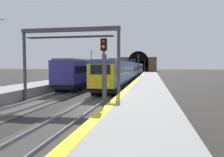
{
  "coord_description": "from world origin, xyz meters",
  "views": [
    {
      "loc": [
        -15.5,
        -4.74,
        3.16
      ],
      "look_at": [
        11.98,
        0.28,
        1.47
      ],
      "focal_mm": 35.06,
      "sensor_mm": 36.0,
      "label": 1
    }
  ],
  "objects": [
    {
      "name": "catenary_mast_near",
      "position": [
        41.25,
        11.23,
        3.63
      ],
      "size": [
        0.22,
        1.74,
        7.08
      ],
      "color": "#595B60",
      "rests_on": "ground_plane"
    },
    {
      "name": "train_main_approaching",
      "position": [
        36.02,
        0.0,
        2.15
      ],
      "size": [
        63.29,
        2.84,
        4.65
      ],
      "rotation": [
        0.0,
        0.0,
        3.14
      ],
      "color": "#264C99",
      "rests_on": "ground_plane"
    },
    {
      "name": "railway_signal_far",
      "position": [
        73.84,
        -1.82,
        2.96
      ],
      "size": [
        0.39,
        0.38,
        4.86
      ],
      "rotation": [
        0.0,
        0.0,
        3.14
      ],
      "color": "#38383D",
      "rests_on": "ground_plane"
    },
    {
      "name": "platform_right",
      "position": [
        0.0,
        -4.21,
        0.47
      ],
      "size": [
        112.0,
        4.02,
        0.94
      ],
      "primitive_type": "cube",
      "color": "gray",
      "rests_on": "ground_plane"
    },
    {
      "name": "tunnel_portal",
      "position": [
        100.89,
        2.32,
        3.79
      ],
      "size": [
        2.45,
        19.07,
        10.68
      ],
      "color": "brown",
      "rests_on": "ground_plane"
    },
    {
      "name": "train_adjacent_platform",
      "position": [
        36.48,
        4.64,
        2.26
      ],
      "size": [
        59.73,
        3.28,
        4.82
      ],
      "rotation": [
        0.0,
        0.0,
        -0.02
      ],
      "color": "navy",
      "rests_on": "ground_plane"
    },
    {
      "name": "overhead_signal_gantry",
      "position": [
        2.62,
        2.32,
        4.91
      ],
      "size": [
        0.7,
        8.92,
        6.41
      ],
      "color": "#3F3F47",
      "rests_on": "ground_plane"
    },
    {
      "name": "platform_right_edge_strip",
      "position": [
        0.0,
        -2.45,
        0.94
      ],
      "size": [
        112.0,
        0.5,
        0.01
      ],
      "primitive_type": "cube",
      "color": "yellow",
      "rests_on": "platform_right"
    },
    {
      "name": "track_main_line",
      "position": [
        0.0,
        0.0,
        0.04
      ],
      "size": [
        160.0,
        2.82,
        0.21
      ],
      "color": "#383533",
      "rests_on": "ground_plane"
    },
    {
      "name": "railway_signal_near",
      "position": [
        -2.28,
        -1.82,
        2.83
      ],
      "size": [
        0.39,
        0.38,
        4.8
      ],
      "rotation": [
        0.0,
        0.0,
        3.14
      ],
      "color": "#4C4C54",
      "rests_on": "ground_plane"
    },
    {
      "name": "ground_plane",
      "position": [
        0.0,
        0.0,
        0.0
      ],
      "size": [
        320.0,
        320.0,
        0.0
      ],
      "primitive_type": "plane",
      "color": "#282623"
    },
    {
      "name": "track_adjacent_line",
      "position": [
        0.0,
        4.64,
        0.04
      ],
      "size": [
        160.0,
        2.95,
        0.21
      ],
      "color": "#423D38",
      "rests_on": "ground_plane"
    },
    {
      "name": "railway_signal_mid",
      "position": [
        32.41,
        -1.82,
        3.37
      ],
      "size": [
        0.39,
        0.38,
        5.6
      ],
      "rotation": [
        0.0,
        0.0,
        3.14
      ],
      "color": "#38383D",
      "rests_on": "ground_plane"
    }
  ]
}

